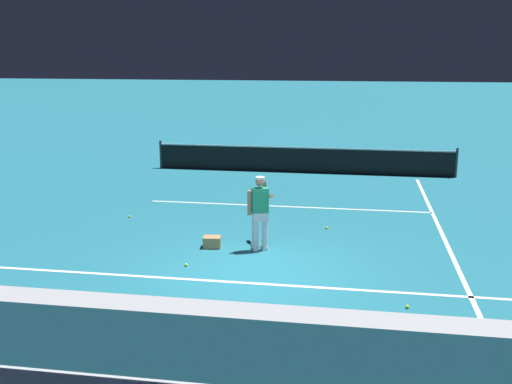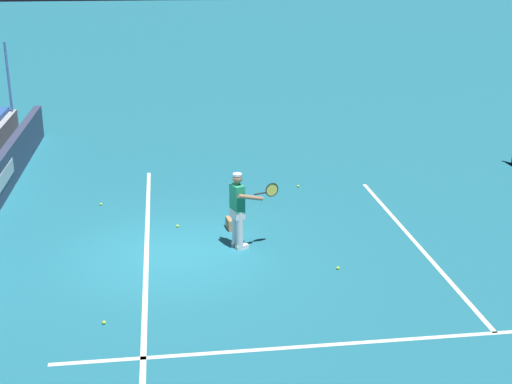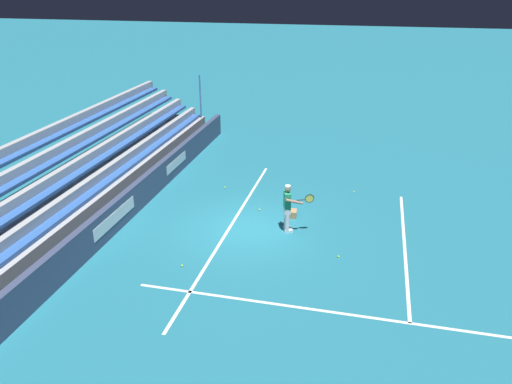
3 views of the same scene
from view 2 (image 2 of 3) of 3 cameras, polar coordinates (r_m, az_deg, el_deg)
name	(u,v)px [view 2 (image 2 of 3)]	position (r m, az deg, el deg)	size (l,w,h in m)	color
ground_plane	(170,254)	(15.59, -6.92, -4.95)	(160.00, 160.00, 0.00)	#1E6B7F
court_baseline_white	(146,255)	(15.60, -8.76, -5.02)	(12.00, 0.10, 0.01)	white
court_sideline_white	(411,339)	(12.60, 12.33, -11.41)	(0.10, 12.00, 0.01)	white
court_service_line_white	(414,241)	(16.54, 12.54, -3.84)	(8.22, 0.10, 0.01)	white
tennis_player	(239,209)	(15.49, -1.40, -1.40)	(0.58, 1.07, 1.71)	silver
ball_box_cardboard	(233,223)	(16.81, -1.82, -2.53)	(0.40, 0.30, 0.26)	#A87F51
tennis_ball_toward_net	(177,226)	(17.01, -6.31, -2.72)	(0.07, 0.07, 0.07)	#CCE533
tennis_ball_far_left	(298,186)	(19.75, 3.39, 0.47)	(0.07, 0.07, 0.07)	#CCE533
tennis_ball_by_box	(338,268)	(14.85, 6.58, -6.07)	(0.07, 0.07, 0.07)	#CCE533
tennis_ball_on_baseline	(101,204)	(18.76, -12.30, -0.96)	(0.07, 0.07, 0.07)	#CCE533
tennis_ball_far_right	(104,322)	(13.02, -12.06, -10.17)	(0.07, 0.07, 0.07)	#CCE533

